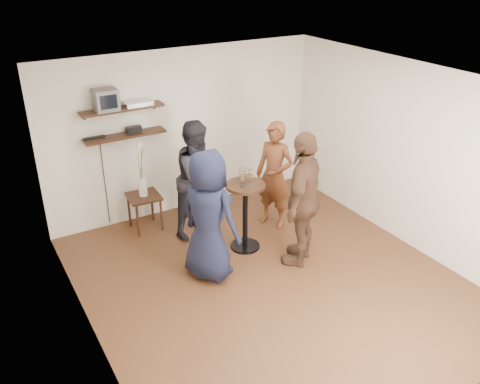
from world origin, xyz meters
name	(u,v)px	position (x,y,z in m)	size (l,w,h in m)	color
room	(273,191)	(0.00, 0.00, 1.30)	(4.58, 5.08, 2.68)	#452816
shelf_upper	(122,109)	(-1.00, 2.38, 1.85)	(1.20, 0.25, 0.04)	black
shelf_lower	(125,136)	(-1.00, 2.38, 1.45)	(1.20, 0.25, 0.04)	black
crt_monitor	(105,100)	(-1.22, 2.38, 2.02)	(0.32, 0.30, 0.30)	#59595B
dvd_deck	(138,103)	(-0.76, 2.38, 1.90)	(0.40, 0.24, 0.06)	silver
radio	(134,130)	(-0.86, 2.38, 1.52)	(0.22, 0.10, 0.10)	black
power_strip	(94,138)	(-1.43, 2.42, 1.48)	(0.30, 0.05, 0.03)	black
side_table	(144,201)	(-0.89, 2.12, 0.47)	(0.50, 0.50, 0.56)	black
vase_lilies	(142,178)	(-0.89, 2.12, 0.85)	(0.19, 0.19, 0.90)	silver
drinks_table	(245,207)	(0.15, 0.88, 0.65)	(0.55, 0.55, 1.00)	black
wine_glass_fl	(242,177)	(0.07, 0.83, 1.15)	(0.07, 0.07, 0.22)	silver
wine_glass_fr	(251,175)	(0.21, 0.83, 1.15)	(0.07, 0.07, 0.21)	silver
wine_glass_bl	(242,173)	(0.13, 0.94, 1.15)	(0.07, 0.07, 0.21)	silver
wine_glass_br	(247,175)	(0.17, 0.88, 1.14)	(0.07, 0.07, 0.20)	silver
person_plaid	(274,175)	(0.88, 1.25, 0.83)	(0.60, 0.40, 1.65)	#B31422
person_dark	(199,178)	(-0.20, 1.62, 0.88)	(0.85, 0.66, 1.75)	black
person_navy	(209,216)	(-0.60, 0.53, 0.88)	(0.86, 0.56, 1.75)	black
person_brown	(303,199)	(0.64, 0.21, 0.94)	(1.10, 0.46, 1.87)	#492F1F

